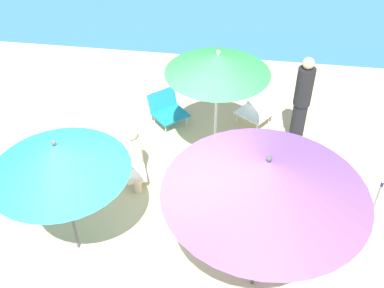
{
  "coord_description": "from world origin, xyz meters",
  "views": [
    {
      "loc": [
        1.28,
        -4.16,
        5.08
      ],
      "look_at": [
        0.51,
        1.13,
        0.7
      ],
      "focal_mm": 43.55,
      "sensor_mm": 36.0,
      "label": 1
    }
  ],
  "objects_px": {
    "umbrella_green": "(218,64)",
    "person_b": "(301,104)",
    "beach_chair_a": "(300,160)",
    "umbrella_teal": "(57,158)",
    "beach_chair_d": "(257,107)",
    "beach_chair_c": "(167,109)",
    "person_a": "(133,155)",
    "umbrella_purple": "(267,177)",
    "beach_bag": "(49,157)",
    "warning_sign": "(382,189)"
  },
  "relations": [
    {
      "from": "umbrella_green",
      "to": "person_b",
      "type": "relative_size",
      "value": 1.2
    },
    {
      "from": "beach_chair_a",
      "to": "person_b",
      "type": "distance_m",
      "value": 0.93
    },
    {
      "from": "umbrella_teal",
      "to": "beach_chair_d",
      "type": "xyz_separation_m",
      "value": [
        2.26,
        3.21,
        -1.27
      ]
    },
    {
      "from": "beach_chair_a",
      "to": "beach_chair_c",
      "type": "distance_m",
      "value": 2.55
    },
    {
      "from": "beach_chair_a",
      "to": "beach_chair_d",
      "type": "relative_size",
      "value": 0.9
    },
    {
      "from": "umbrella_teal",
      "to": "beach_chair_a",
      "type": "bearing_deg",
      "value": 32.2
    },
    {
      "from": "umbrella_teal",
      "to": "person_a",
      "type": "relative_size",
      "value": 1.89
    },
    {
      "from": "umbrella_purple",
      "to": "beach_chair_c",
      "type": "xyz_separation_m",
      "value": [
        -1.69,
        3.19,
        -1.53
      ]
    },
    {
      "from": "beach_chair_d",
      "to": "person_b",
      "type": "bearing_deg",
      "value": 83.13
    },
    {
      "from": "beach_chair_d",
      "to": "beach_bag",
      "type": "distance_m",
      "value": 3.68
    },
    {
      "from": "umbrella_green",
      "to": "warning_sign",
      "type": "relative_size",
      "value": 1.03
    },
    {
      "from": "beach_chair_a",
      "to": "warning_sign",
      "type": "relative_size",
      "value": 0.35
    },
    {
      "from": "umbrella_green",
      "to": "umbrella_purple",
      "type": "bearing_deg",
      "value": -72.06
    },
    {
      "from": "umbrella_teal",
      "to": "umbrella_purple",
      "type": "relative_size",
      "value": 0.84
    },
    {
      "from": "umbrella_purple",
      "to": "person_b",
      "type": "xyz_separation_m",
      "value": [
        0.58,
        2.84,
        -0.97
      ]
    },
    {
      "from": "beach_chair_d",
      "to": "warning_sign",
      "type": "bearing_deg",
      "value": 61.28
    },
    {
      "from": "person_a",
      "to": "warning_sign",
      "type": "xyz_separation_m",
      "value": [
        3.26,
        -1.06,
        0.8
      ]
    },
    {
      "from": "warning_sign",
      "to": "beach_bag",
      "type": "height_order",
      "value": "warning_sign"
    },
    {
      "from": "person_a",
      "to": "umbrella_green",
      "type": "bearing_deg",
      "value": 95.98
    },
    {
      "from": "beach_chair_c",
      "to": "umbrella_purple",
      "type": "bearing_deg",
      "value": -15.3
    },
    {
      "from": "beach_chair_d",
      "to": "person_a",
      "type": "height_order",
      "value": "person_a"
    },
    {
      "from": "person_a",
      "to": "warning_sign",
      "type": "bearing_deg",
      "value": 50.51
    },
    {
      "from": "person_a",
      "to": "beach_bag",
      "type": "height_order",
      "value": "person_a"
    },
    {
      "from": "umbrella_teal",
      "to": "umbrella_green",
      "type": "relative_size",
      "value": 0.91
    },
    {
      "from": "umbrella_teal",
      "to": "beach_chair_a",
      "type": "distance_m",
      "value": 3.74
    },
    {
      "from": "beach_chair_a",
      "to": "person_a",
      "type": "xyz_separation_m",
      "value": [
        -2.52,
        -0.45,
        0.18
      ]
    },
    {
      "from": "beach_chair_a",
      "to": "warning_sign",
      "type": "height_order",
      "value": "warning_sign"
    },
    {
      "from": "beach_chair_d",
      "to": "beach_bag",
      "type": "height_order",
      "value": "beach_chair_d"
    },
    {
      "from": "person_b",
      "to": "beach_bag",
      "type": "height_order",
      "value": "person_b"
    },
    {
      "from": "umbrella_teal",
      "to": "beach_chair_c",
      "type": "distance_m",
      "value": 3.3
    },
    {
      "from": "umbrella_green",
      "to": "warning_sign",
      "type": "height_order",
      "value": "umbrella_green"
    },
    {
      "from": "umbrella_teal",
      "to": "beach_chair_d",
      "type": "distance_m",
      "value": 4.13
    },
    {
      "from": "beach_chair_a",
      "to": "umbrella_green",
      "type": "bearing_deg",
      "value": 13.03
    },
    {
      "from": "warning_sign",
      "to": "umbrella_green",
      "type": "bearing_deg",
      "value": 166.55
    },
    {
      "from": "beach_chair_d",
      "to": "beach_bag",
      "type": "relative_size",
      "value": 2.72
    },
    {
      "from": "umbrella_green",
      "to": "beach_chair_a",
      "type": "relative_size",
      "value": 2.95
    },
    {
      "from": "beach_chair_a",
      "to": "beach_bag",
      "type": "distance_m",
      "value": 4.01
    },
    {
      "from": "umbrella_purple",
      "to": "person_b",
      "type": "bearing_deg",
      "value": 78.39
    },
    {
      "from": "umbrella_green",
      "to": "warning_sign",
      "type": "bearing_deg",
      "value": -38.67
    },
    {
      "from": "umbrella_green",
      "to": "beach_chair_c",
      "type": "relative_size",
      "value": 2.56
    },
    {
      "from": "person_a",
      "to": "beach_bag",
      "type": "xyz_separation_m",
      "value": [
        -1.47,
        0.14,
        -0.35
      ]
    },
    {
      "from": "umbrella_teal",
      "to": "umbrella_purple",
      "type": "xyz_separation_m",
      "value": [
        2.35,
        -0.23,
        0.24
      ]
    },
    {
      "from": "umbrella_teal",
      "to": "umbrella_green",
      "type": "xyz_separation_m",
      "value": [
        1.62,
        2.03,
        0.22
      ]
    },
    {
      "from": "person_b",
      "to": "umbrella_purple",
      "type": "bearing_deg",
      "value": 153.85
    },
    {
      "from": "warning_sign",
      "to": "umbrella_purple",
      "type": "bearing_deg",
      "value": -131.54
    },
    {
      "from": "umbrella_green",
      "to": "umbrella_teal",
      "type": "bearing_deg",
      "value": -128.7
    },
    {
      "from": "umbrella_green",
      "to": "umbrella_purple",
      "type": "xyz_separation_m",
      "value": [
        0.73,
        -2.26,
        0.02
      ]
    },
    {
      "from": "umbrella_teal",
      "to": "beach_chair_a",
      "type": "height_order",
      "value": "umbrella_teal"
    },
    {
      "from": "person_a",
      "to": "umbrella_teal",
      "type": "bearing_deg",
      "value": -39.07
    },
    {
      "from": "beach_chair_c",
      "to": "beach_bag",
      "type": "bearing_deg",
      "value": -93.34
    }
  ]
}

